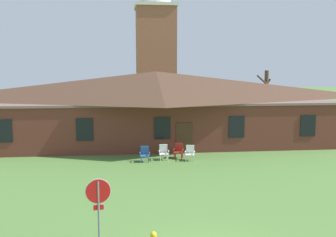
# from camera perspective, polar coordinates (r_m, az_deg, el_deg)

# --- Properties ---
(brick_building) EXTENTS (26.73, 10.40, 5.52)m
(brick_building) POSITION_cam_1_polar(r_m,az_deg,el_deg) (30.86, -1.74, 1.94)
(brick_building) COLOR brown
(brick_building) RESTS_ON ground
(dome_tower) EXTENTS (5.18, 5.18, 19.19)m
(dome_tower) POSITION_cam_1_polar(r_m,az_deg,el_deg) (49.29, -1.84, 10.96)
(dome_tower) COLOR #93563D
(dome_tower) RESTS_ON ground
(stop_sign) EXTENTS (0.80, 0.15, 2.40)m
(stop_sign) POSITION_cam_1_polar(r_m,az_deg,el_deg) (12.51, -10.22, -11.85)
(stop_sign) COLOR slate
(stop_sign) RESTS_ON ground
(lawn_chair_by_porch) EXTENTS (0.66, 0.68, 0.96)m
(lawn_chair_by_porch) POSITION_cam_1_polar(r_m,az_deg,el_deg) (24.17, -3.45, -5.19)
(lawn_chair_by_porch) COLOR #2D5693
(lawn_chair_by_porch) RESTS_ON ground
(lawn_chair_near_door) EXTENTS (0.64, 0.67, 0.96)m
(lawn_chair_near_door) POSITION_cam_1_polar(r_m,az_deg,el_deg) (24.65, -0.65, -4.92)
(lawn_chair_near_door) COLOR white
(lawn_chair_near_door) RESTS_ON ground
(lawn_chair_left_end) EXTENTS (0.75, 0.80, 0.96)m
(lawn_chair_left_end) POSITION_cam_1_polar(r_m,az_deg,el_deg) (25.07, 1.59, -4.71)
(lawn_chair_left_end) COLOR maroon
(lawn_chair_left_end) RESTS_ON ground
(lawn_chair_middle) EXTENTS (0.72, 0.77, 0.96)m
(lawn_chair_middle) POSITION_cam_1_polar(r_m,az_deg,el_deg) (24.47, 3.27, -5.03)
(lawn_chair_middle) COLOR silver
(lawn_chair_middle) RESTS_ON ground
(bare_tree_beside_building) EXTENTS (1.55, 1.91, 5.57)m
(bare_tree_beside_building) POSITION_cam_1_polar(r_m,az_deg,el_deg) (34.97, 14.19, 2.69)
(bare_tree_beside_building) COLOR brown
(bare_tree_beside_building) RESTS_ON ground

